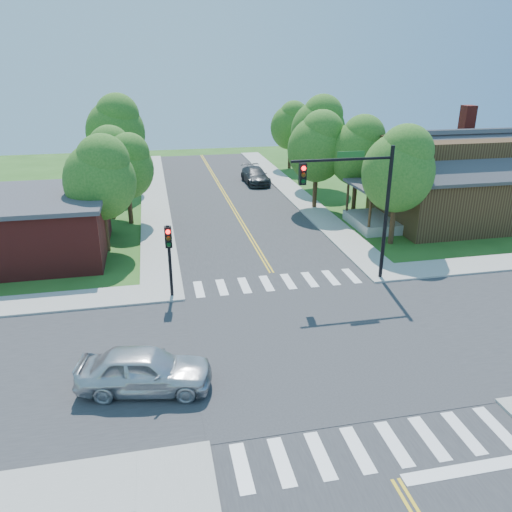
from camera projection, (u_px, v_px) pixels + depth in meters
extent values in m
plane|color=#2B591B|center=(313.00, 343.00, 21.01)|extent=(100.00, 100.00, 0.00)
cube|color=#2D2D30|center=(313.00, 343.00, 21.00)|extent=(10.00, 90.00, 0.04)
cube|color=#2D2D30|center=(313.00, 343.00, 21.00)|extent=(90.00, 10.00, 0.04)
cube|color=#2D2D30|center=(313.00, 343.00, 21.01)|extent=(10.20, 10.20, 0.06)
cube|color=#9E9B93|center=(292.00, 191.00, 44.90)|extent=(2.20, 40.00, 0.14)
cube|color=#9E9B93|center=(155.00, 198.00, 42.57)|extent=(2.20, 40.00, 0.14)
cube|color=white|center=(199.00, 289.00, 25.83)|extent=(0.45, 2.00, 0.01)
cube|color=white|center=(222.00, 287.00, 26.06)|extent=(0.45, 2.00, 0.01)
cube|color=white|center=(244.00, 285.00, 26.29)|extent=(0.45, 2.00, 0.01)
cube|color=white|center=(267.00, 283.00, 26.52)|extent=(0.45, 2.00, 0.01)
cube|color=white|center=(288.00, 281.00, 26.75)|extent=(0.45, 2.00, 0.01)
cube|color=white|center=(310.00, 279.00, 26.98)|extent=(0.45, 2.00, 0.01)
cube|color=white|center=(331.00, 278.00, 27.21)|extent=(0.45, 2.00, 0.01)
cube|color=white|center=(351.00, 276.00, 27.44)|extent=(0.45, 2.00, 0.01)
cube|color=white|center=(242.00, 468.00, 14.55)|extent=(0.45, 2.00, 0.01)
cube|color=white|center=(282.00, 461.00, 14.78)|extent=(0.45, 2.00, 0.01)
cube|color=white|center=(320.00, 455.00, 15.01)|extent=(0.45, 2.00, 0.01)
cube|color=white|center=(358.00, 449.00, 15.24)|extent=(0.45, 2.00, 0.01)
cube|color=white|center=(394.00, 444.00, 15.46)|extent=(0.45, 2.00, 0.01)
cube|color=white|center=(429.00, 438.00, 15.69)|extent=(0.45, 2.00, 0.01)
cube|color=white|center=(463.00, 433.00, 15.92)|extent=(0.45, 2.00, 0.01)
cube|color=white|center=(497.00, 427.00, 16.15)|extent=(0.45, 2.00, 0.01)
cube|color=gold|center=(222.00, 192.00, 44.86)|extent=(0.10, 37.50, 0.01)
cube|color=gold|center=(224.00, 191.00, 44.90)|extent=(0.10, 37.50, 0.01)
cube|color=white|center=(476.00, 469.00, 14.57)|extent=(4.60, 0.45, 0.09)
cylinder|color=black|center=(386.00, 215.00, 25.85)|extent=(0.20, 0.20, 7.20)
cylinder|color=black|center=(342.00, 160.00, 24.25)|extent=(5.20, 0.14, 0.14)
cube|color=#19591E|center=(351.00, 154.00, 24.19)|extent=(1.40, 0.04, 0.30)
cube|color=black|center=(303.00, 174.00, 24.10)|extent=(0.34, 0.28, 1.05)
sphere|color=#FF0C0C|center=(304.00, 168.00, 23.83)|extent=(0.22, 0.22, 0.22)
sphere|color=#3F2605|center=(304.00, 175.00, 23.94)|extent=(0.22, 0.22, 0.22)
sphere|color=#05330F|center=(303.00, 181.00, 24.06)|extent=(0.22, 0.22, 0.22)
cylinder|color=black|center=(170.00, 263.00, 24.34)|extent=(0.16, 0.16, 3.80)
cube|color=black|center=(168.00, 237.00, 23.85)|extent=(0.34, 0.28, 1.05)
sphere|color=#FF0C0C|center=(168.00, 232.00, 23.58)|extent=(0.22, 0.22, 0.22)
sphere|color=#3F2605|center=(168.00, 238.00, 23.70)|extent=(0.22, 0.22, 0.22)
sphere|color=#05330F|center=(169.00, 245.00, 23.82)|extent=(0.22, 0.22, 0.22)
cube|color=#321E11|center=(454.00, 195.00, 36.09)|extent=(10.00, 8.00, 4.00)
cube|color=#9E9B93|center=(371.00, 222.00, 35.50)|extent=(2.60, 4.50, 0.70)
cylinder|color=#321E11|center=(370.00, 214.00, 33.01)|extent=(0.18, 0.18, 2.50)
cylinder|color=#321E11|center=(347.00, 199.00, 36.65)|extent=(0.18, 0.18, 2.50)
cube|color=#38383D|center=(375.00, 186.00, 34.54)|extent=(2.80, 4.80, 0.18)
cube|color=maroon|center=(461.00, 163.00, 39.18)|extent=(0.90, 0.90, 7.11)
cube|color=maroon|center=(18.00, 229.00, 29.67)|extent=(10.00, 8.00, 3.50)
cube|color=#38383D|center=(13.00, 199.00, 28.99)|extent=(10.40, 8.40, 0.25)
cylinder|color=#382314|center=(392.00, 223.00, 31.88)|extent=(0.34, 0.34, 2.84)
ellipsoid|color=#245B1B|center=(398.00, 173.00, 30.70)|extent=(4.48, 4.26, 4.93)
sphere|color=#245B1B|center=(406.00, 151.00, 30.08)|extent=(3.29, 3.29, 3.29)
cylinder|color=#382314|center=(354.00, 194.00, 38.74)|extent=(0.34, 0.34, 2.77)
ellipsoid|color=#245B1B|center=(357.00, 154.00, 37.59)|extent=(4.37, 4.15, 4.81)
sphere|color=#245B1B|center=(364.00, 136.00, 36.98)|extent=(3.21, 3.21, 3.21)
cylinder|color=#382314|center=(316.00, 171.00, 46.04)|extent=(0.34, 0.34, 3.11)
ellipsoid|color=#245B1B|center=(318.00, 132.00, 44.75)|extent=(4.92, 4.67, 5.41)
sphere|color=#245B1B|center=(323.00, 115.00, 44.08)|extent=(3.61, 3.61, 3.61)
cylinder|color=#382314|center=(289.00, 156.00, 54.22)|extent=(0.34, 0.34, 2.67)
ellipsoid|color=#245B1B|center=(290.00, 128.00, 53.11)|extent=(4.21, 4.00, 4.63)
sphere|color=#245B1B|center=(294.00, 115.00, 52.52)|extent=(3.09, 3.09, 3.09)
cylinder|color=#382314|center=(106.00, 230.00, 30.73)|extent=(0.34, 0.34, 2.69)
ellipsoid|color=#245B1B|center=(100.00, 181.00, 29.61)|extent=(4.24, 4.03, 4.67)
sphere|color=#245B1B|center=(103.00, 160.00, 29.02)|extent=(3.11, 3.11, 3.11)
cylinder|color=#382314|center=(112.00, 202.00, 37.01)|extent=(0.34, 0.34, 2.56)
ellipsoid|color=#245B1B|center=(108.00, 163.00, 35.95)|extent=(4.05, 3.85, 4.45)
sphere|color=#245B1B|center=(110.00, 146.00, 35.37)|extent=(2.97, 2.97, 2.97)
cylinder|color=#382314|center=(120.00, 174.00, 44.56)|extent=(0.34, 0.34, 3.19)
ellipsoid|color=#245B1B|center=(116.00, 133.00, 43.23)|extent=(5.03, 4.78, 5.53)
sphere|color=#245B1B|center=(117.00, 115.00, 42.55)|extent=(3.69, 3.69, 3.69)
cylinder|color=#382314|center=(123.00, 159.00, 52.88)|extent=(0.34, 0.34, 2.58)
ellipsoid|color=#245B1B|center=(120.00, 131.00, 51.80)|extent=(4.07, 3.87, 4.48)
sphere|color=#245B1B|center=(122.00, 119.00, 51.23)|extent=(2.99, 2.99, 2.99)
cylinder|color=#382314|center=(315.00, 191.00, 39.49)|extent=(0.34, 0.34, 2.86)
ellipsoid|color=#245B1B|center=(317.00, 150.00, 38.30)|extent=(4.52, 4.30, 4.97)
sphere|color=#245B1B|center=(322.00, 132.00, 37.67)|extent=(3.32, 3.32, 3.32)
cylinder|color=#382314|center=(130.00, 207.00, 35.97)|extent=(0.34, 0.34, 2.43)
ellipsoid|color=#245B1B|center=(126.00, 169.00, 34.96)|extent=(3.83, 3.64, 4.22)
sphere|color=#245B1B|center=(129.00, 153.00, 34.41)|extent=(2.81, 2.81, 2.81)
imported|color=silver|center=(145.00, 370.00, 17.77)|extent=(3.69, 5.49, 1.63)
imported|color=#2D3032|center=(255.00, 176.00, 47.67)|extent=(2.40, 5.25, 1.49)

